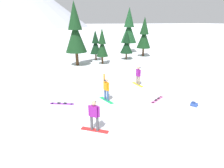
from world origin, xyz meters
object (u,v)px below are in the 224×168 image
Objects in this scene: loose_snowboard_far_spare at (62,104)px; pine_tree_twin at (127,44)px; pine_tree_tall at (144,35)px; snowboarder_midground at (106,89)px; backpack_blue at (194,104)px; pine_tree_slender at (96,44)px; snowboarder_background at (138,75)px; loose_snowboard_near_left at (157,100)px; pine_tree_broad at (75,31)px; pine_tree_short at (129,28)px; snowboarder_foreground at (94,115)px; pine_tree_leaning at (102,45)px.

pine_tree_twin is at bearing 50.04° from loose_snowboard_far_spare.
snowboarder_midground is at bearing -127.53° from pine_tree_tall.
backpack_blue is 17.59m from pine_tree_slender.
snowboarder_midground is 1.14× the size of snowboarder_background.
pine_tree_slender reaches higher than snowboarder_background.
loose_snowboard_near_left is at bearing -88.28° from pine_tree_slender.
pine_tree_short is (10.88, 7.46, 0.00)m from pine_tree_broad.
snowboarder_foreground is 0.28× the size of pine_tree_tall.
loose_snowboard_far_spare is 0.36× the size of pine_tree_leaning.
snowboarder_midground is at bearing 161.58° from loose_snowboard_near_left.
loose_snowboard_near_left is at bearing -74.42° from pine_tree_broad.
snowboarder_midground is 4.41m from snowboarder_background.
pine_tree_leaning is at bearing 91.31° from loose_snowboard_near_left.
pine_tree_slender is 1.01× the size of pine_tree_twin.
loose_snowboard_near_left is (3.58, -1.19, -0.90)m from snowboarder_midground.
snowboarder_background is 0.37× the size of pine_tree_leaning.
snowboarder_background is at bearing -86.96° from pine_tree_leaning.
snowboarder_background is 1.10× the size of loose_snowboard_near_left.
pine_tree_short is (7.02, 17.13, 3.39)m from snowboarder_background.
pine_tree_broad is at bearing 111.78° from snowboarder_background.
snowboarder_background is at bearing 45.55° from snowboarder_foreground.
pine_tree_twin reaches higher than snowboarder_background.
loose_snowboard_near_left is at bearing -115.92° from pine_tree_tall.
pine_tree_short is at bearing 34.42° from pine_tree_broad.
snowboarder_foreground is at bearing -118.89° from pine_tree_short.
loose_snowboard_far_spare is (-3.14, 0.52, -0.90)m from snowboarder_midground.
pine_tree_tall is at bearing 20.26° from pine_tree_twin.
pine_tree_leaning reaches higher than pine_tree_slender.
pine_tree_broad is (1.71, 15.36, 3.39)m from snowboarder_foreground.
snowboarder_foreground is 7.22m from backpack_blue.
snowboarder_foreground is 7.96m from snowboarder_background.
snowboarder_midground is 1.25× the size of loose_snowboard_near_left.
backpack_blue is 0.07× the size of pine_tree_short.
pine_tree_twin is (7.71, 1.42, -1.93)m from pine_tree_broad.
snowboarder_background reaches higher than loose_snowboard_far_spare.
snowboarder_midground is (1.79, 3.41, 0.02)m from snowboarder_foreground.
pine_tree_broad is 1.00× the size of pine_tree_short.
loose_snowboard_far_spare is 20.54m from pine_tree_tall.
loose_snowboard_far_spare is 3.05× the size of backpack_blue.
snowboarder_foreground is 0.40× the size of pine_tree_twin.
pine_tree_tall is (7.53, 12.45, 2.46)m from snowboarder_background.
backpack_blue is at bearing -44.20° from loose_snowboard_near_left.
snowboarder_background is 14.76m from pine_tree_tall.
snowboarder_foreground is 3.08× the size of backpack_blue.
pine_tree_broad is at bearing -145.58° from pine_tree_short.
pine_tree_tall is (13.11, 18.13, 2.47)m from snowboarder_foreground.
pine_tree_tall reaches higher than snowboarder_midground.
pine_tree_broad reaches higher than pine_tree_slender.
loose_snowboard_far_spare is at bearing -126.41° from pine_tree_short.
snowboarder_midground reaches higher than snowboarder_background.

